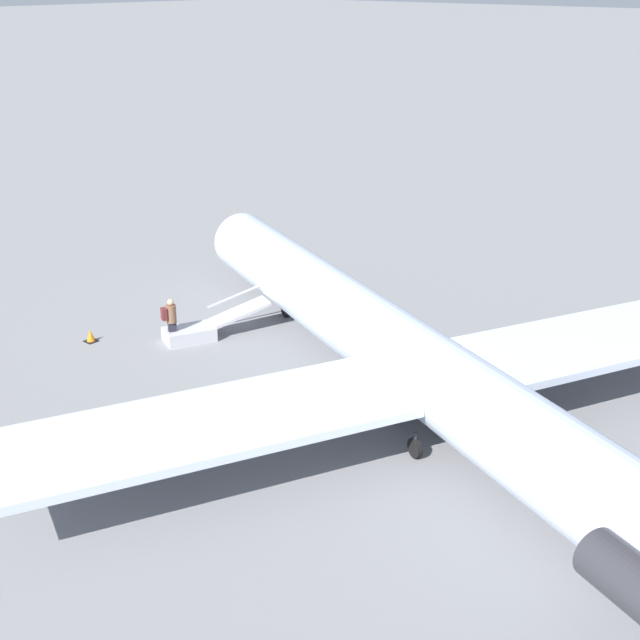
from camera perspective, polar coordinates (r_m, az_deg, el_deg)
ground_plane at (r=27.85m, az=5.08°, el=-5.72°), size 600.00×600.00×0.00m
airplane_main at (r=26.32m, az=6.24°, el=-2.91°), size 31.03×24.56×6.31m
boarding_stairs at (r=33.05m, az=-7.71°, el=-0.61°), size 2.50×4.09×1.61m
passenger at (r=32.50m, az=-9.54°, el=0.10°), size 0.45×0.57×1.74m
traffic_cone_near_stairs at (r=33.63m, az=-14.47°, el=-1.00°), size 0.43×0.43×0.47m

